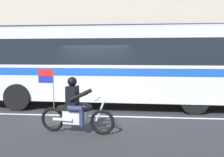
{
  "coord_description": "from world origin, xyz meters",
  "views": [
    {
      "loc": [
        1.45,
        -9.0,
        2.18
      ],
      "look_at": [
        0.66,
        -0.27,
        1.31
      ],
      "focal_mm": 39.33,
      "sensor_mm": 36.0,
      "label": 1
    }
  ],
  "objects": [
    {
      "name": "lane_center_stripe",
      "position": [
        0.0,
        -0.6,
        0.0
      ],
      "size": [
        26.6,
        0.14,
        0.01
      ],
      "primitive_type": "cube",
      "color": "silver",
      "rests_on": "ground_plane"
    },
    {
      "name": "office_building_facade",
      "position": [
        0.0,
        7.39,
        4.86
      ],
      "size": [
        28.0,
        0.89,
        9.71
      ],
      "color": "#B2A893",
      "rests_on": "ground_plane"
    },
    {
      "name": "sidewalk_curb",
      "position": [
        0.0,
        5.1,
        0.07
      ],
      "size": [
        28.0,
        3.8,
        0.15
      ],
      "primitive_type": "cube",
      "color": "gray",
      "rests_on": "ground_plane"
    },
    {
      "name": "ground_plane",
      "position": [
        0.0,
        0.0,
        0.0
      ],
      "size": [
        60.0,
        60.0,
        0.0
      ],
      "primitive_type": "plane",
      "color": "#2B2B2D"
    },
    {
      "name": "fire_hydrant",
      "position": [
        5.53,
        4.02,
        0.52
      ],
      "size": [
        0.22,
        0.3,
        0.75
      ],
      "color": "red",
      "rests_on": "sidewalk_curb"
    },
    {
      "name": "transit_bus",
      "position": [
        0.5,
        1.19,
        1.88
      ],
      "size": [
        11.49,
        2.85,
        3.22
      ],
      "color": "silver",
      "rests_on": "ground_plane"
    },
    {
      "name": "motorcycle_with_rider",
      "position": [
        -0.15,
        -2.47,
        0.67
      ],
      "size": [
        2.19,
        0.66,
        1.78
      ],
      "color": "black",
      "rests_on": "ground_plane"
    }
  ]
}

